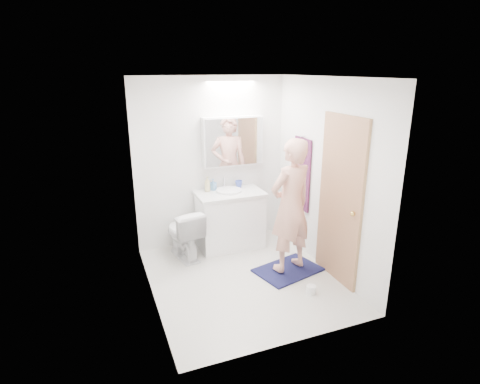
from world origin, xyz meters
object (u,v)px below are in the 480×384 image
vanity_cabinet (230,220)px  toilet (184,233)px  person (291,206)px  soap_bottle_a (207,184)px  soap_bottle_b (213,185)px  toilet_paper_roll (311,290)px  medicine_cabinet (233,141)px  toothbrush_cup (239,184)px

vanity_cabinet → toilet: vanity_cabinet is taller
person → soap_bottle_a: bearing=-72.2°
soap_bottle_b → toilet_paper_roll: 2.03m
medicine_cabinet → person: bearing=-75.6°
soap_bottle_a → toothbrush_cup: size_ratio=1.96×
vanity_cabinet → soap_bottle_b: size_ratio=5.45×
medicine_cabinet → toothbrush_cup: (0.07, -0.05, -0.63)m
medicine_cabinet → soap_bottle_a: 0.70m
soap_bottle_a → toilet_paper_roll: bearing=-67.3°
soap_bottle_b → medicine_cabinet: bearing=5.5°
person → soap_bottle_a: person is taller
vanity_cabinet → medicine_cabinet: size_ratio=1.02×
medicine_cabinet → person: (0.31, -1.20, -0.61)m
soap_bottle_b → toothbrush_cup: bearing=-3.0°
toilet → soap_bottle_a: 0.77m
toilet_paper_roll → toilet: bearing=128.5°
soap_bottle_a → toothbrush_cup: soap_bottle_a is taller
medicine_cabinet → soap_bottle_a: size_ratio=4.04×
toilet → person: person is taller
soap_bottle_a → soap_bottle_b: soap_bottle_a is taller
soap_bottle_b → toilet_paper_roll: soap_bottle_b is taller
vanity_cabinet → person: bearing=-66.2°
vanity_cabinet → soap_bottle_a: size_ratio=4.13×
vanity_cabinet → toothbrush_cup: (0.20, 0.16, 0.48)m
vanity_cabinet → person: person is taller
toilet → toothbrush_cup: size_ratio=6.30×
person → toilet_paper_roll: size_ratio=15.22×
person → toilet_paper_roll: bearing=75.3°
vanity_cabinet → soap_bottle_b: 0.57m
toilet_paper_roll → medicine_cabinet: bearing=99.8°
person → toothbrush_cup: person is taller
soap_bottle_b → toothbrush_cup: 0.39m
vanity_cabinet → person: 1.19m
person → toothbrush_cup: (-0.23, 1.15, -0.01)m
medicine_cabinet → toothbrush_cup: size_ratio=7.91×
person → soap_bottle_b: person is taller
person → soap_bottle_b: 1.32m
medicine_cabinet → soap_bottle_b: size_ratio=5.33×
soap_bottle_a → toothbrush_cup: (0.48, 0.01, -0.06)m
vanity_cabinet → medicine_cabinet: bearing=58.8°
vanity_cabinet → toilet_paper_roll: 1.65m
soap_bottle_a → soap_bottle_b: bearing=17.7°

